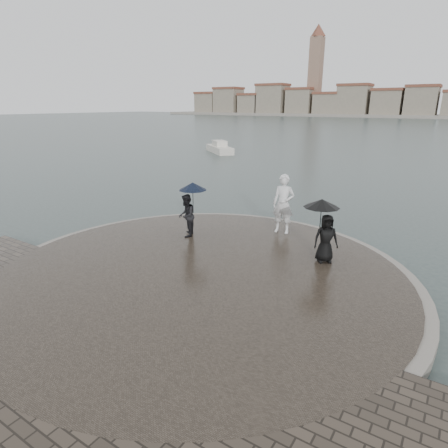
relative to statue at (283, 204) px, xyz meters
The scene contains 7 objects.
ground 8.16m from the statue, 94.19° to the right, with size 400.00×400.00×0.00m, color #2B3835.
kerb_ring 4.73m from the statue, 97.42° to the right, with size 12.50×12.50×0.32m, color gray.
quay_tip 4.72m from the statue, 97.42° to the right, with size 11.90×11.90×0.36m, color #2D261E.
statue is the anchor object (origin of this frame).
visitor_left 3.57m from the statue, 139.95° to the right, with size 1.20×1.09×2.04m.
visitor_right 2.84m from the statue, 39.76° to the right, with size 1.25×1.11×1.95m.
far_skyline 152.92m from the statue, 92.58° to the left, with size 260.00×20.00×37.00m.
Camera 1 is at (6.11, -4.63, 5.05)m, focal length 30.00 mm.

